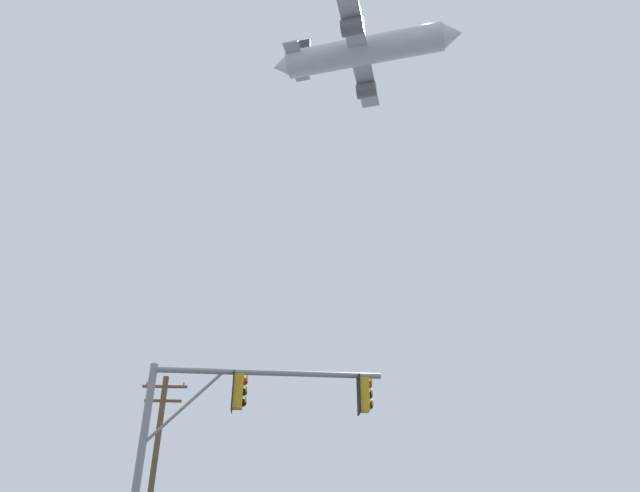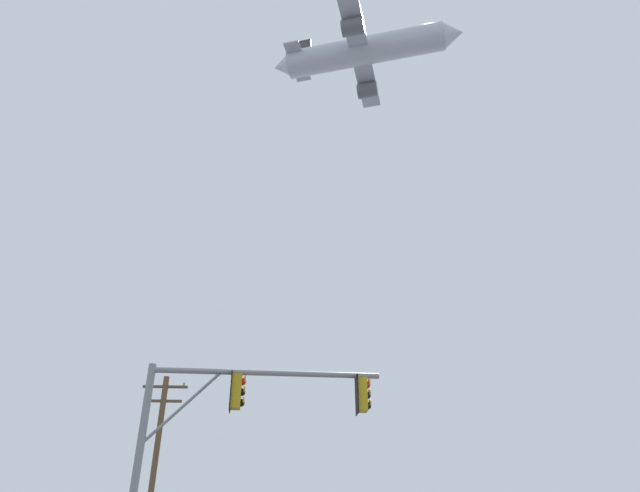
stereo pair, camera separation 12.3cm
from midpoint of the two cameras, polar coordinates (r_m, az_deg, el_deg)
signal_pole_near at (r=15.07m, az=-8.95°, el=-17.42°), size 6.23×0.61×5.84m
utility_pole at (r=28.48m, az=-16.68°, el=-21.15°), size 2.20×0.28×9.10m
airplane at (r=63.06m, az=4.72°, el=19.47°), size 20.51×15.84×5.66m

